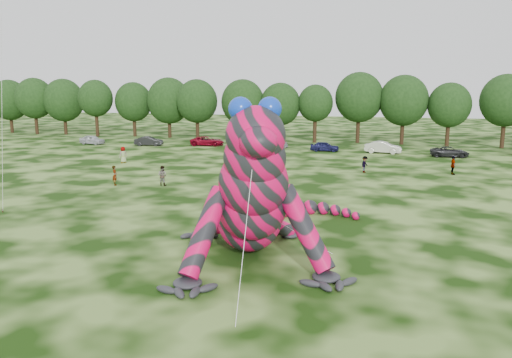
{
  "coord_description": "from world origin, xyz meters",
  "views": [
    {
      "loc": [
        11.11,
        -17.87,
        8.8
      ],
      "look_at": [
        4.91,
        6.38,
        4.0
      ],
      "focal_mm": 35.0,
      "sensor_mm": 36.0,
      "label": 1
    }
  ],
  "objects_px": {
    "tree_4": "(134,109)",
    "tree_13": "(505,111)",
    "tree_5": "(169,108)",
    "spectator_3": "(453,165)",
    "tree_9": "(315,114)",
    "tree_11": "(403,110)",
    "car_5": "(383,147)",
    "tree_6": "(197,110)",
    "car_1": "(149,141)",
    "tree_0": "(10,106)",
    "tree_3": "(96,108)",
    "spectator_1": "(162,176)",
    "car_4": "(325,146)",
    "tree_12": "(449,114)",
    "spectator_2": "(365,164)",
    "tree_10": "(359,108)",
    "spectator_4": "(123,155)",
    "tree_2": "(64,107)",
    "tree_1": "(35,106)",
    "car_3": "(271,142)",
    "car_2": "(207,141)",
    "inflatable_gecko": "(247,173)",
    "tree_7": "(243,110)",
    "car_0": "(92,140)",
    "spectator_5": "(233,192)",
    "tree_8": "(280,112)"
  },
  "relations": [
    {
      "from": "tree_6",
      "to": "spectator_5",
      "type": "bearing_deg",
      "value": -65.6
    },
    {
      "from": "tree_0",
      "to": "tree_9",
      "type": "relative_size",
      "value": 1.1
    },
    {
      "from": "tree_5",
      "to": "spectator_3",
      "type": "bearing_deg",
      "value": -31.22
    },
    {
      "from": "tree_5",
      "to": "tree_9",
      "type": "height_order",
      "value": "tree_5"
    },
    {
      "from": "tree_4",
      "to": "spectator_2",
      "type": "relative_size",
      "value": 5.43
    },
    {
      "from": "tree_12",
      "to": "spectator_5",
      "type": "distance_m",
      "value": 45.3
    },
    {
      "from": "car_1",
      "to": "spectator_4",
      "type": "relative_size",
      "value": 2.2
    },
    {
      "from": "inflatable_gecko",
      "to": "car_5",
      "type": "relative_size",
      "value": 3.59
    },
    {
      "from": "tree_0",
      "to": "tree_3",
      "type": "height_order",
      "value": "tree_0"
    },
    {
      "from": "tree_9",
      "to": "tree_10",
      "type": "distance_m",
      "value": 6.52
    },
    {
      "from": "tree_5",
      "to": "tree_13",
      "type": "relative_size",
      "value": 0.97
    },
    {
      "from": "tree_3",
      "to": "tree_2",
      "type": "bearing_deg",
      "value": 166.93
    },
    {
      "from": "tree_6",
      "to": "tree_12",
      "type": "height_order",
      "value": "tree_6"
    },
    {
      "from": "car_4",
      "to": "tree_1",
      "type": "bearing_deg",
      "value": 76.06
    },
    {
      "from": "tree_4",
      "to": "tree_11",
      "type": "height_order",
      "value": "tree_11"
    },
    {
      "from": "tree_6",
      "to": "car_1",
      "type": "xyz_separation_m",
      "value": [
        -3.93,
        -9.26,
        -4.09
      ]
    },
    {
      "from": "tree_11",
      "to": "spectator_2",
      "type": "bearing_deg",
      "value": -99.58
    },
    {
      "from": "car_0",
      "to": "tree_3",
      "type": "bearing_deg",
      "value": 37.49
    },
    {
      "from": "tree_13",
      "to": "car_4",
      "type": "bearing_deg",
      "value": -158.11
    },
    {
      "from": "tree_13",
      "to": "spectator_3",
      "type": "distance_m",
      "value": 25.64
    },
    {
      "from": "tree_2",
      "to": "tree_0",
      "type": "bearing_deg",
      "value": 177.66
    },
    {
      "from": "tree_3",
      "to": "tree_7",
      "type": "distance_m",
      "value": 25.64
    },
    {
      "from": "tree_11",
      "to": "spectator_3",
      "type": "height_order",
      "value": "tree_11"
    },
    {
      "from": "tree_11",
      "to": "spectator_2",
      "type": "relative_size",
      "value": 6.04
    },
    {
      "from": "tree_11",
      "to": "car_4",
      "type": "distance_m",
      "value": 15.19
    },
    {
      "from": "car_0",
      "to": "spectator_5",
      "type": "xyz_separation_m",
      "value": [
        30.8,
        -29.95,
        0.17
      ]
    },
    {
      "from": "tree_7",
      "to": "spectator_1",
      "type": "height_order",
      "value": "tree_7"
    },
    {
      "from": "tree_2",
      "to": "car_1",
      "type": "bearing_deg",
      "value": -27.77
    },
    {
      "from": "tree_7",
      "to": "tree_13",
      "type": "distance_m",
      "value": 37.21
    },
    {
      "from": "tree_11",
      "to": "car_5",
      "type": "relative_size",
      "value": 2.19
    },
    {
      "from": "tree_0",
      "to": "car_3",
      "type": "height_order",
      "value": "tree_0"
    },
    {
      "from": "car_2",
      "to": "car_3",
      "type": "bearing_deg",
      "value": -93.17
    },
    {
      "from": "car_4",
      "to": "car_5",
      "type": "relative_size",
      "value": 0.82
    },
    {
      "from": "car_5",
      "to": "tree_0",
      "type": "bearing_deg",
      "value": 86.5
    },
    {
      "from": "tree_6",
      "to": "car_5",
      "type": "xyz_separation_m",
      "value": [
        28.74,
        -9.03,
        -3.99
      ]
    },
    {
      "from": "spectator_5",
      "to": "tree_2",
      "type": "bearing_deg",
      "value": 62.39
    },
    {
      "from": "tree_3",
      "to": "spectator_1",
      "type": "distance_m",
      "value": 45.46
    },
    {
      "from": "tree_1",
      "to": "car_1",
      "type": "relative_size",
      "value": 2.45
    },
    {
      "from": "tree_9",
      "to": "tree_11",
      "type": "xyz_separation_m",
      "value": [
        12.72,
        0.85,
        0.7
      ]
    },
    {
      "from": "tree_9",
      "to": "tree_11",
      "type": "bearing_deg",
      "value": 3.82
    },
    {
      "from": "tree_0",
      "to": "tree_3",
      "type": "xyz_separation_m",
      "value": [
        18.84,
        -2.17,
        -0.03
      ]
    },
    {
      "from": "tree_6",
      "to": "tree_9",
      "type": "relative_size",
      "value": 1.09
    },
    {
      "from": "tree_4",
      "to": "tree_13",
      "type": "bearing_deg",
      "value": -1.6
    },
    {
      "from": "tree_12",
      "to": "spectator_3",
      "type": "relative_size",
      "value": 4.9
    },
    {
      "from": "tree_11",
      "to": "car_2",
      "type": "bearing_deg",
      "value": -162.35
    },
    {
      "from": "spectator_3",
      "to": "spectator_1",
      "type": "bearing_deg",
      "value": 107.24
    },
    {
      "from": "tree_9",
      "to": "spectator_2",
      "type": "distance_m",
      "value": 26.35
    },
    {
      "from": "tree_9",
      "to": "tree_2",
      "type": "bearing_deg",
      "value": 178.16
    },
    {
      "from": "car_5",
      "to": "tree_8",
      "type": "bearing_deg",
      "value": 65.28
    },
    {
      "from": "tree_9",
      "to": "tree_10",
      "type": "bearing_deg",
      "value": 11.02
    }
  ]
}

